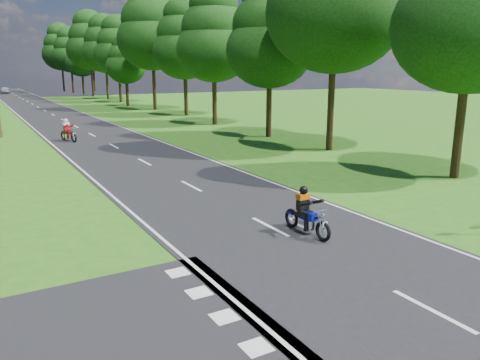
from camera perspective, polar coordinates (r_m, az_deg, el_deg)
ground at (r=13.19m, az=8.53°, el=-8.21°), size 160.00×160.00×0.00m
main_road at (r=60.23m, az=-22.69°, el=7.82°), size 7.00×140.00×0.02m
road_markings at (r=58.36m, az=-22.57°, el=7.69°), size 7.40×140.00×0.01m
treeline at (r=70.28m, az=-23.27°, el=15.18°), size 40.00×115.35×14.78m
rider_near_blue at (r=13.97m, az=8.19°, el=-3.74°), size 0.64×1.75×1.44m
rider_far_red at (r=33.85m, az=-20.23°, el=5.74°), size 1.10×1.93×1.52m
distant_car at (r=105.61m, az=-26.70°, el=9.78°), size 2.29×4.12×1.32m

